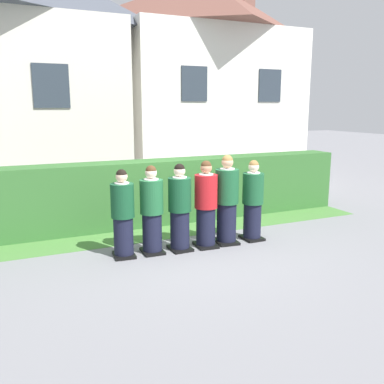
{
  "coord_description": "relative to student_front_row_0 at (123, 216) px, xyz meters",
  "views": [
    {
      "loc": [
        -3.07,
        -6.8,
        2.56
      ],
      "look_at": [
        0.0,
        0.0,
        1.05
      ],
      "focal_mm": 39.49,
      "sensor_mm": 36.0,
      "label": 1
    }
  ],
  "objects": [
    {
      "name": "student_front_row_0",
      "position": [
        0.0,
        0.0,
        0.0
      ],
      "size": [
        0.4,
        0.5,
        1.54
      ],
      "color": "black",
      "rests_on": "ground"
    },
    {
      "name": "student_front_row_5",
      "position": [
        2.55,
        -0.08,
        0.01
      ],
      "size": [
        0.41,
        0.49,
        1.56
      ],
      "color": "black",
      "rests_on": "ground"
    },
    {
      "name": "student_front_row_4",
      "position": [
        1.99,
        -0.07,
        0.08
      ],
      "size": [
        0.44,
        0.55,
        1.69
      ],
      "color": "black",
      "rests_on": "ground"
    },
    {
      "name": "school_building_main",
      "position": [
        5.43,
        8.02,
        2.97
      ],
      "size": [
        6.8,
        4.71,
        7.21
      ],
      "color": "silver",
      "rests_on": "ground"
    },
    {
      "name": "student_front_row_1",
      "position": [
        0.51,
        -0.02,
        0.02
      ],
      "size": [
        0.41,
        0.5,
        1.57
      ],
      "color": "black",
      "rests_on": "ground"
    },
    {
      "name": "student_in_red_blazer",
      "position": [
        1.53,
        -0.1,
        0.04
      ],
      "size": [
        0.42,
        0.52,
        1.61
      ],
      "color": "black",
      "rests_on": "ground"
    },
    {
      "name": "lawn_strip",
      "position": [
        1.27,
        1.03,
        -0.73
      ],
      "size": [
        9.21,
        0.9,
        0.01
      ],
      "primitive_type": "cube",
      "color": "#477A38",
      "rests_on": "ground"
    },
    {
      "name": "hedge",
      "position": [
        1.27,
        1.83,
        -0.02
      ],
      "size": [
        9.21,
        0.7,
        1.41
      ],
      "color": "#33662D",
      "rests_on": "ground"
    },
    {
      "name": "ground_plane",
      "position": [
        1.27,
        -0.06,
        -0.73
      ],
      "size": [
        60.0,
        60.0,
        0.0
      ],
      "primitive_type": "plane",
      "color": "slate"
    },
    {
      "name": "student_front_row_2",
      "position": [
        1.02,
        -0.07,
        0.02
      ],
      "size": [
        0.41,
        0.46,
        1.58
      ],
      "color": "black",
      "rests_on": "ground"
    }
  ]
}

